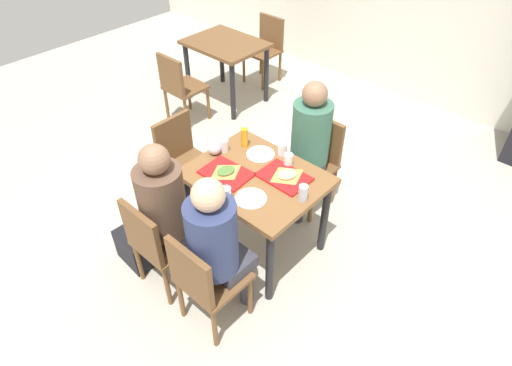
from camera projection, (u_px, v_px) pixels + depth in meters
name	position (u px, v px, depth m)	size (l,w,h in m)	color
ground_plane	(256.00, 244.00, 3.67)	(10.00, 10.00, 0.02)	#B2AD9E
main_table	(256.00, 187.00, 3.26)	(0.98, 0.77, 0.75)	brown
chair_near_left	(156.00, 241.00, 3.04)	(0.40, 0.40, 0.83)	brown
chair_near_right	(203.00, 279.00, 2.79)	(0.40, 0.40, 0.83)	brown
chair_far_side	(315.00, 157.00, 3.79)	(0.40, 0.40, 0.83)	brown
chair_left_end	(182.00, 156.00, 3.80)	(0.40, 0.40, 0.83)	brown
person_in_red	(167.00, 205.00, 2.96)	(0.32, 0.42, 1.24)	#383842
person_in_brown_jacket	(217.00, 241.00, 2.71)	(0.32, 0.42, 1.24)	#383842
person_far_side	(308.00, 141.00, 3.55)	(0.32, 0.42, 1.24)	#383842
tray_red_near	(226.00, 173.00, 3.19)	(0.36, 0.26, 0.02)	red
tray_red_far	(284.00, 177.00, 3.15)	(0.36, 0.26, 0.02)	red
paper_plate_center	(260.00, 154.00, 3.37)	(0.22, 0.22, 0.01)	white
paper_plate_near_edge	(251.00, 198.00, 2.98)	(0.22, 0.22, 0.01)	white
pizza_slice_a	(226.00, 171.00, 3.18)	(0.18, 0.22, 0.02)	#C68C47
pizza_slice_b	(287.00, 175.00, 3.15)	(0.22, 0.25, 0.02)	#C68C47
plastic_cup_a	(282.00, 149.00, 3.35)	(0.07, 0.07, 0.10)	white
plastic_cup_b	(226.00, 194.00, 2.95)	(0.07, 0.07, 0.10)	white
plastic_cup_c	(224.00, 145.00, 3.38)	(0.07, 0.07, 0.10)	white
plastic_cup_d	(288.00, 160.00, 3.24)	(0.07, 0.07, 0.10)	white
soda_can	(303.00, 193.00, 2.94)	(0.07, 0.07, 0.12)	#B7BCC6
condiment_bottle	(244.00, 138.00, 3.41)	(0.06, 0.06, 0.16)	orange
foil_bundle	(215.00, 149.00, 3.35)	(0.10, 0.10, 0.10)	silver
handbag	(134.00, 249.00, 3.43)	(0.32, 0.16, 0.28)	black
background_table	(226.00, 52.00, 5.14)	(0.90, 0.70, 0.75)	brown
background_chair_near	(179.00, 85.00, 4.81)	(0.40, 0.40, 0.83)	brown
background_chair_far	(266.00, 45.00, 5.64)	(0.40, 0.40, 0.83)	brown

